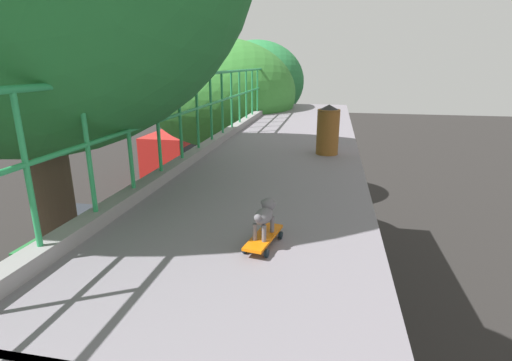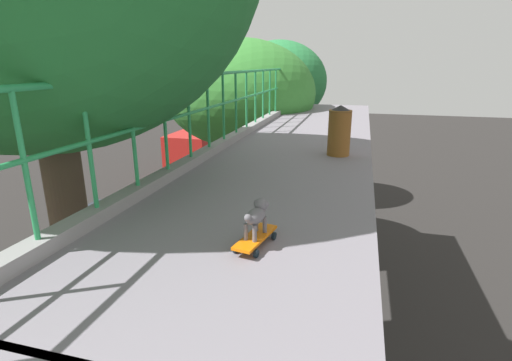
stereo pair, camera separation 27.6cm
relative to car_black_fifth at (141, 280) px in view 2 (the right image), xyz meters
name	(u,v)px [view 2 (the right image)]	position (x,y,z in m)	size (l,w,h in m)	color
car_black_fifth	(141,280)	(0.00, 0.00, 0.00)	(2.02, 3.80, 1.42)	black
car_green_sixth	(97,230)	(-3.67, 2.80, 0.05)	(1.87, 4.20, 1.54)	#237134
car_silver_seventh	(213,207)	(-0.13, 6.46, 0.03)	(1.93, 4.03, 1.53)	#B2B7B4
city_bus	(215,143)	(-3.65, 16.03, 1.03)	(2.77, 10.74, 3.01)	#B21D19
roadside_tree_far	(240,95)	(2.12, 3.76, 5.40)	(5.18, 5.18, 7.97)	#56331F
roadside_tree_farthest	(279,83)	(2.21, 9.83, 5.53)	(4.62, 4.62, 8.22)	brown
toy_skateboard	(255,238)	(5.45, -6.40, 5.06)	(0.28, 0.57, 0.09)	orange
small_dog	(257,214)	(5.45, -6.37, 5.26)	(0.18, 0.36, 0.30)	#605D62
litter_bin	(339,130)	(5.90, -2.82, 5.41)	(0.38, 0.38, 0.82)	brown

